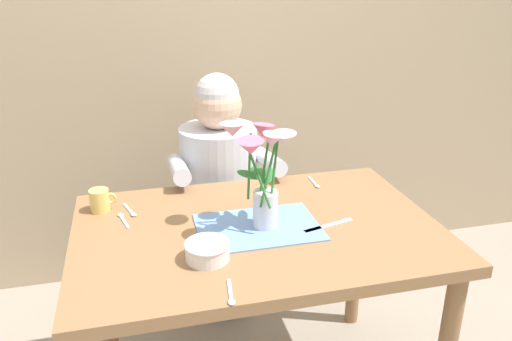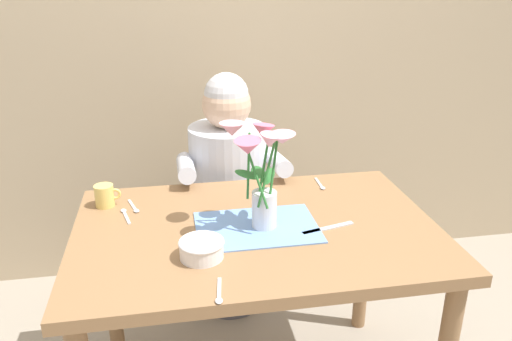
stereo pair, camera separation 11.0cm
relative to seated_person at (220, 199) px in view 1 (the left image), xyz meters
The scene contains 12 objects.
wood_panel_backdrop 0.81m from the seated_person, 87.49° to the left, with size 4.00×0.10×2.50m, color tan.
dining_table 0.62m from the seated_person, 88.23° to the right, with size 1.20×0.80×0.74m.
seated_person is the anchor object (origin of this frame).
striped_placemat 0.65m from the seated_person, 88.55° to the right, with size 0.40×0.28×0.01m, color #6B93D1.
flower_vase 0.73m from the seated_person, 87.36° to the right, with size 0.26×0.22×0.35m.
ceramic_bowl 0.82m from the seated_person, 102.61° to the right, with size 0.14×0.14×0.06m.
dinner_knife 0.74m from the seated_person, 69.75° to the right, with size 0.19×0.02×0.01m, color silver.
tea_cup 0.65m from the seated_person, 143.08° to the right, with size 0.09×0.07×0.08m.
spoon_0 0.59m from the seated_person, 133.25° to the right, with size 0.05×0.12×0.01m.
spoon_1 0.64m from the seated_person, 132.73° to the right, with size 0.04×0.12×0.01m.
spoon_2 0.50m from the seated_person, 45.43° to the right, with size 0.02×0.12×0.01m.
spoon_3 1.00m from the seated_person, 98.40° to the right, with size 0.03×0.12×0.01m.
Camera 1 is at (-0.37, -1.45, 1.54)m, focal length 35.59 mm.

